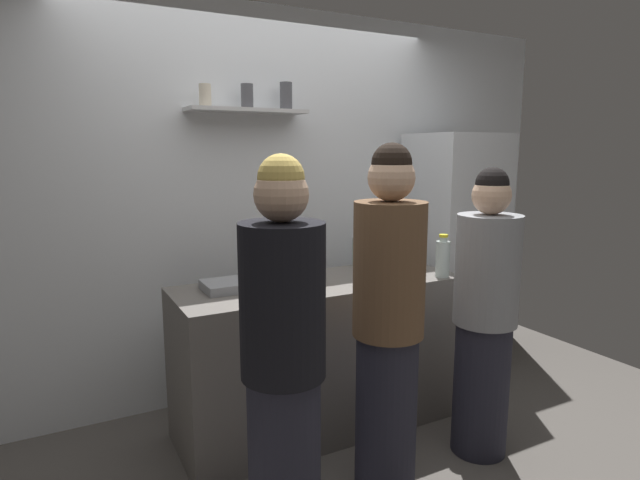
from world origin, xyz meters
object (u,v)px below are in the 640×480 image
(wine_bottle_dark_glass, at_px, (395,256))
(person_blonde, at_px, (283,366))
(baking_pan, at_px, (234,285))
(water_bottle_plastic, at_px, (443,258))
(person_brown_jacket, at_px, (388,326))
(wine_bottle_pale_glass, at_px, (358,251))
(wine_bottle_amber_glass, at_px, (316,265))
(refrigerator, at_px, (453,254))
(utensil_holder, at_px, (267,292))
(person_grey_hoodie, at_px, (485,318))

(wine_bottle_dark_glass, relative_size, person_blonde, 0.21)
(baking_pan, distance_m, wine_bottle_dark_glass, 0.98)
(water_bottle_plastic, bearing_deg, person_brown_jacket, -147.84)
(wine_bottle_pale_glass, height_order, water_bottle_plastic, wine_bottle_pale_glass)
(wine_bottle_pale_glass, distance_m, wine_bottle_amber_glass, 0.61)
(refrigerator, bearing_deg, person_brown_jacket, -142.54)
(wine_bottle_dark_glass, bearing_deg, person_brown_jacket, -128.29)
(wine_bottle_amber_glass, bearing_deg, refrigerator, 16.38)
(baking_pan, height_order, person_brown_jacket, person_brown_jacket)
(refrigerator, height_order, utensil_holder, refrigerator)
(wine_bottle_amber_glass, bearing_deg, baking_pan, 157.08)
(wine_bottle_pale_glass, bearing_deg, person_brown_jacket, -113.84)
(person_grey_hoodie, bearing_deg, person_brown_jacket, 127.26)
(wine_bottle_dark_glass, relative_size, water_bottle_plastic, 1.31)
(water_bottle_plastic, height_order, person_brown_jacket, person_brown_jacket)
(utensil_holder, distance_m, person_grey_hoodie, 1.18)
(utensil_holder, xyz_separation_m, wine_bottle_dark_glass, (0.88, 0.12, 0.08))
(wine_bottle_amber_glass, bearing_deg, person_grey_hoodie, -37.45)
(wine_bottle_dark_glass, distance_m, person_grey_hoodie, 0.64)
(person_grey_hoodie, bearing_deg, person_blonde, 132.57)
(refrigerator, xyz_separation_m, person_grey_hoodie, (-0.64, -0.97, -0.12))
(wine_bottle_pale_glass, bearing_deg, water_bottle_plastic, -58.18)
(refrigerator, distance_m, wine_bottle_amber_glass, 1.45)
(water_bottle_plastic, bearing_deg, refrigerator, 43.09)
(wine_bottle_pale_glass, bearing_deg, wine_bottle_amber_glass, -144.77)
(person_blonde, bearing_deg, baking_pan, 157.61)
(wine_bottle_dark_glass, distance_m, water_bottle_plastic, 0.29)
(water_bottle_plastic, bearing_deg, person_blonde, -155.81)
(person_brown_jacket, bearing_deg, refrigerator, -163.95)
(wine_bottle_amber_glass, distance_m, water_bottle_plastic, 0.81)
(baking_pan, distance_m, person_brown_jacket, 0.92)
(person_grey_hoodie, xyz_separation_m, person_blonde, (-1.27, -0.17, 0.04))
(utensil_holder, relative_size, person_grey_hoodie, 0.14)
(utensil_holder, xyz_separation_m, person_blonde, (-0.18, -0.60, -0.14))
(baking_pan, xyz_separation_m, wine_bottle_dark_glass, (0.96, -0.19, 0.10))
(person_grey_hoodie, bearing_deg, refrigerator, 1.19)
(person_brown_jacket, relative_size, person_blonde, 1.03)
(person_grey_hoodie, relative_size, person_brown_jacket, 0.93)
(utensil_holder, distance_m, person_blonde, 0.65)
(refrigerator, height_order, water_bottle_plastic, refrigerator)
(wine_bottle_pale_glass, bearing_deg, person_blonde, -133.35)
(water_bottle_plastic, height_order, person_grey_hoodie, person_grey_hoodie)
(wine_bottle_dark_glass, bearing_deg, wine_bottle_pale_glass, 96.38)
(refrigerator, distance_m, person_blonde, 2.23)
(person_grey_hoodie, bearing_deg, water_bottle_plastic, 26.54)
(water_bottle_plastic, xyz_separation_m, person_grey_hoodie, (-0.06, -0.42, -0.25))
(wine_bottle_dark_glass, xyz_separation_m, person_blonde, (-1.06, -0.72, -0.22))
(water_bottle_plastic, xyz_separation_m, person_blonde, (-1.33, -0.60, -0.20))
(water_bottle_plastic, xyz_separation_m, person_brown_jacket, (-0.72, -0.45, -0.18))
(utensil_holder, distance_m, person_brown_jacket, 0.64)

